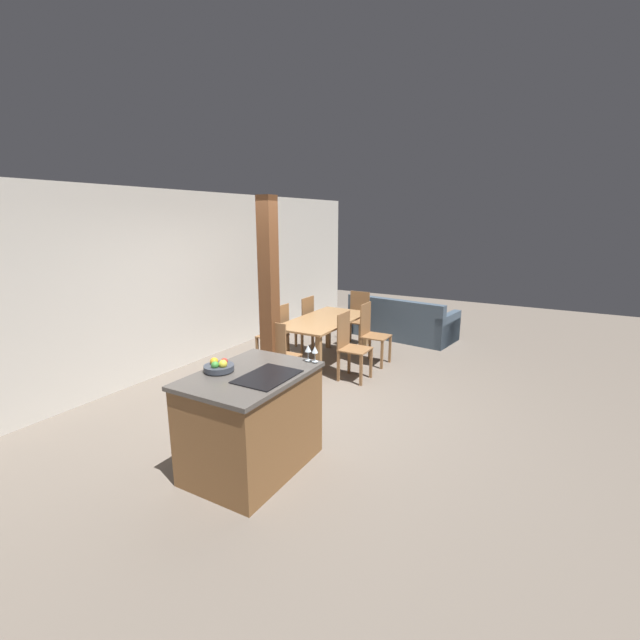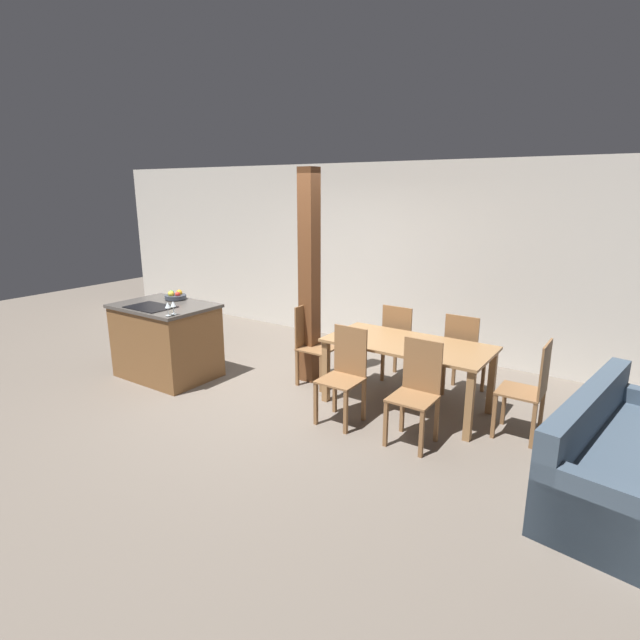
% 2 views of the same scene
% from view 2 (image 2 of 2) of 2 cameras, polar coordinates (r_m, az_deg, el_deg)
% --- Properties ---
extents(ground_plane, '(16.00, 16.00, 0.00)m').
position_cam_2_polar(ground_plane, '(5.91, -5.97, -8.51)').
color(ground_plane, '#665B51').
extents(wall_back, '(11.20, 0.08, 2.70)m').
position_cam_2_polar(wall_back, '(7.60, 6.28, 7.30)').
color(wall_back, beige).
rests_on(wall_back, ground_plane).
extents(kitchen_island, '(1.21, 0.87, 0.95)m').
position_cam_2_polar(kitchen_island, '(6.59, -17.11, -2.24)').
color(kitchen_island, brown).
rests_on(kitchen_island, ground_plane).
extents(fruit_bowl, '(0.27, 0.27, 0.11)m').
position_cam_2_polar(fruit_bowl, '(6.71, -16.21, 2.67)').
color(fruit_bowl, '#383D47').
rests_on(fruit_bowl, kitchen_island).
extents(wine_glass_near, '(0.06, 0.06, 0.15)m').
position_cam_2_polar(wine_glass_near, '(5.82, -17.02, 1.57)').
color(wine_glass_near, silver).
rests_on(wine_glass_near, kitchen_island).
extents(wine_glass_middle, '(0.06, 0.06, 0.15)m').
position_cam_2_polar(wine_glass_middle, '(5.86, -16.44, 1.71)').
color(wine_glass_middle, silver).
rests_on(wine_glass_middle, kitchen_island).
extents(dining_table, '(1.75, 0.85, 0.74)m').
position_cam_2_polar(dining_table, '(5.43, 9.98, -3.60)').
color(dining_table, olive).
rests_on(dining_table, ground_plane).
extents(dining_chair_near_left, '(0.40, 0.40, 0.98)m').
position_cam_2_polar(dining_chair_near_left, '(5.11, 2.80, -6.12)').
color(dining_chair_near_left, brown).
rests_on(dining_chair_near_left, ground_plane).
extents(dining_chair_near_right, '(0.40, 0.40, 0.98)m').
position_cam_2_polar(dining_chair_near_right, '(4.77, 10.96, -7.92)').
color(dining_chair_near_right, brown).
rests_on(dining_chair_near_right, ground_plane).
extents(dining_chair_far_left, '(0.40, 0.40, 0.98)m').
position_cam_2_polar(dining_chair_far_left, '(6.19, 9.13, -2.50)').
color(dining_chair_far_left, brown).
rests_on(dining_chair_far_left, ground_plane).
extents(dining_chair_far_right, '(0.40, 0.40, 0.98)m').
position_cam_2_polar(dining_chair_far_right, '(5.92, 16.04, -3.72)').
color(dining_chair_far_right, brown).
rests_on(dining_chair_far_right, ground_plane).
extents(dining_chair_head_end, '(0.40, 0.40, 0.98)m').
position_cam_2_polar(dining_chair_head_end, '(6.06, -0.89, -2.68)').
color(dining_chair_head_end, brown).
rests_on(dining_chair_head_end, ground_plane).
extents(dining_chair_foot_end, '(0.40, 0.40, 0.98)m').
position_cam_2_polar(dining_chair_foot_end, '(5.13, 22.83, -7.22)').
color(dining_chair_foot_end, brown).
rests_on(dining_chair_foot_end, ground_plane).
extents(couch, '(1.19, 2.09, 0.80)m').
position_cam_2_polar(couch, '(4.64, 31.90, -13.92)').
color(couch, '#3D4C5B').
rests_on(couch, ground_plane).
extents(timber_post, '(0.20, 0.20, 2.57)m').
position_cam_2_polar(timber_post, '(5.99, -1.23, 4.74)').
color(timber_post, brown).
rests_on(timber_post, ground_plane).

